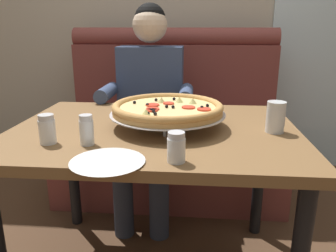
# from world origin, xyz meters

# --- Properties ---
(booth_bench) EXTENTS (1.50, 0.78, 1.13)m
(booth_bench) POSITION_xyz_m (0.00, 0.91, 0.40)
(booth_bench) COLOR brown
(booth_bench) RESTS_ON ground_plane
(dining_table) EXTENTS (1.19, 0.89, 0.73)m
(dining_table) POSITION_xyz_m (0.00, 0.00, 0.64)
(dining_table) COLOR brown
(dining_table) RESTS_ON ground_plane
(diner_main) EXTENTS (0.54, 0.64, 1.27)m
(diner_main) POSITION_xyz_m (-0.12, 0.65, 0.71)
(diner_main) COLOR #2D3342
(diner_main) RESTS_ON ground_plane
(pizza) EXTENTS (0.48, 0.48, 0.11)m
(pizza) POSITION_xyz_m (0.06, 0.01, 0.81)
(pizza) COLOR silver
(pizza) RESTS_ON dining_table
(shaker_oregano) EXTENTS (0.05, 0.05, 0.11)m
(shaker_oregano) POSITION_xyz_m (-0.21, -0.24, 0.78)
(shaker_oregano) COLOR white
(shaker_oregano) RESTS_ON dining_table
(shaker_parmesan) EXTENTS (0.06, 0.06, 0.10)m
(shaker_parmesan) POSITION_xyz_m (0.12, -0.37, 0.77)
(shaker_parmesan) COLOR white
(shaker_parmesan) RESTS_ON dining_table
(shaker_pepper_flakes) EXTENTS (0.06, 0.06, 0.11)m
(shaker_pepper_flakes) POSITION_xyz_m (-0.36, -0.23, 0.77)
(shaker_pepper_flakes) COLOR white
(shaker_pepper_flakes) RESTS_ON dining_table
(plate_near_left) EXTENTS (0.24, 0.24, 0.02)m
(plate_near_left) POSITION_xyz_m (-0.10, -0.39, 0.74)
(plate_near_left) COLOR white
(plate_near_left) RESTS_ON dining_table
(drinking_glass) EXTENTS (0.07, 0.07, 0.13)m
(drinking_glass) POSITION_xyz_m (0.49, -0.02, 0.78)
(drinking_glass) COLOR silver
(drinking_glass) RESTS_ON dining_table
(patio_chair) EXTENTS (0.42, 0.41, 0.86)m
(patio_chair) POSITION_xyz_m (1.32, 2.24, 0.52)
(patio_chair) COLOR black
(patio_chair) RESTS_ON ground_plane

